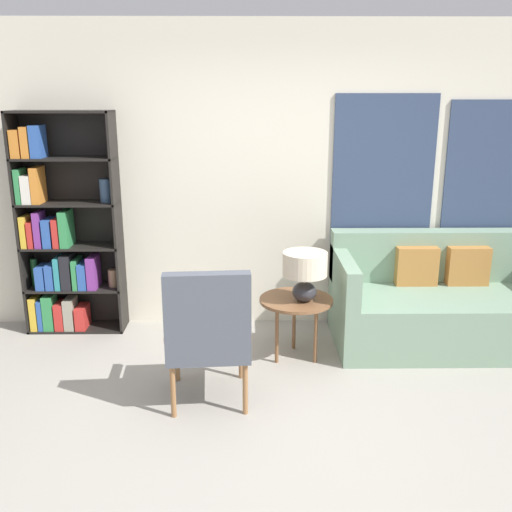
# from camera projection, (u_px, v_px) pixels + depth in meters

# --- Properties ---
(ground_plane) EXTENTS (14.00, 14.00, 0.00)m
(ground_plane) POSITION_uv_depth(u_px,v_px,m) (285.00, 445.00, 3.51)
(ground_plane) COLOR #9E998E
(wall_back) EXTENTS (6.40, 0.08, 2.70)m
(wall_back) POSITION_uv_depth(u_px,v_px,m) (280.00, 179.00, 5.09)
(wall_back) COLOR silver
(wall_back) RESTS_ON ground_plane
(bookshelf) EXTENTS (0.86, 0.30, 1.95)m
(bookshelf) POSITION_uv_depth(u_px,v_px,m) (62.00, 239.00, 5.03)
(bookshelf) COLOR black
(bookshelf) RESTS_ON ground_plane
(armchair) EXTENTS (0.61, 0.63, 1.00)m
(armchair) POSITION_uv_depth(u_px,v_px,m) (208.00, 329.00, 3.81)
(armchair) COLOR olive
(armchair) RESTS_ON ground_plane
(couch) EXTENTS (1.91, 0.94, 0.92)m
(couch) POSITION_uv_depth(u_px,v_px,m) (445.00, 304.00, 4.92)
(couch) COLOR gray
(couch) RESTS_ON ground_plane
(side_table) EXTENTS (0.59, 0.59, 0.51)m
(side_table) POSITION_uv_depth(u_px,v_px,m) (296.00, 304.00, 4.55)
(side_table) COLOR brown
(side_table) RESTS_ON ground_plane
(table_lamp) EXTENTS (0.35, 0.35, 0.40)m
(table_lamp) POSITION_uv_depth(u_px,v_px,m) (305.00, 270.00, 4.42)
(table_lamp) COLOR #2D2D33
(table_lamp) RESTS_ON side_table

